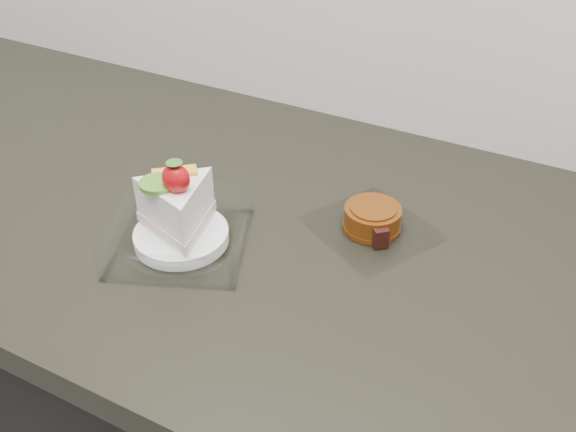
{
  "coord_description": "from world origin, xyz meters",
  "views": [
    {
      "loc": [
        0.24,
        1.11,
        1.4
      ],
      "look_at": [
        -0.05,
        1.66,
        0.94
      ],
      "focal_mm": 40.0,
      "sensor_mm": 36.0,
      "label": 1
    }
  ],
  "objects": [
    {
      "name": "cake_tray",
      "position": [
        -0.16,
        1.6,
        0.93
      ],
      "size": [
        0.21,
        0.21,
        0.12
      ],
      "rotation": [
        0.0,
        0.0,
        0.39
      ],
      "color": "white",
      "rests_on": "counter"
    },
    {
      "name": "mooncake_wrap",
      "position": [
        0.04,
        1.73,
        0.91
      ],
      "size": [
        0.19,
        0.19,
        0.03
      ],
      "rotation": [
        0.0,
        0.0,
        -0.32
      ],
      "color": "white",
      "rests_on": "counter"
    }
  ]
}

